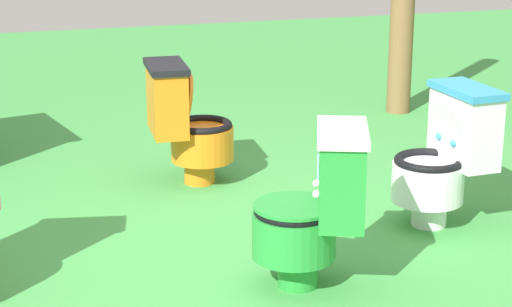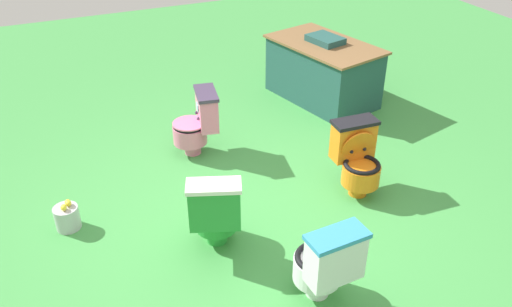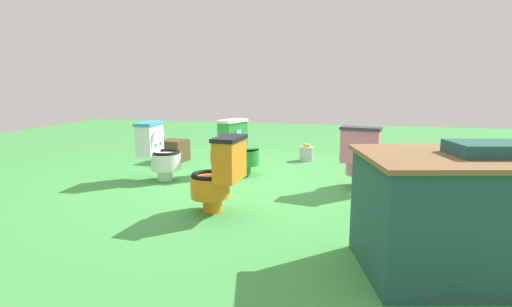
{
  "view_description": "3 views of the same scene",
  "coord_description": "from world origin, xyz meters",
  "px_view_note": "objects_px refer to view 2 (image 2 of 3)",
  "views": [
    {
      "loc": [
        -1.12,
        -3.9,
        1.76
      ],
      "look_at": [
        0.11,
        0.19,
        0.45
      ],
      "focal_mm": 64.65,
      "sensor_mm": 36.0,
      "label": 1
    },
    {
      "loc": [
        3.49,
        -1.48,
        3.06
      ],
      "look_at": [
        -0.33,
        0.22,
        0.49
      ],
      "focal_mm": 36.81,
      "sensor_mm": 36.0,
      "label": 2
    },
    {
      "loc": [
        -1.15,
        4.53,
        1.21
      ],
      "look_at": [
        -0.15,
        0.17,
        0.39
      ],
      "focal_mm": 27.47,
      "sensor_mm": 36.0,
      "label": 3
    }
  ],
  "objects_px": {
    "toilet_green": "(215,212)",
    "toilet_pink": "(197,123)",
    "vendor_table": "(323,71)",
    "lemon_bucket": "(67,217)",
    "toilet_white": "(325,263)",
    "toilet_orange": "(357,158)"
  },
  "relations": [
    {
      "from": "toilet_green",
      "to": "toilet_white",
      "type": "distance_m",
      "value": 1.04
    },
    {
      "from": "toilet_pink",
      "to": "vendor_table",
      "type": "distance_m",
      "value": 2.04
    },
    {
      "from": "toilet_green",
      "to": "toilet_pink",
      "type": "relative_size",
      "value": 1.0
    },
    {
      "from": "vendor_table",
      "to": "toilet_white",
      "type": "bearing_deg",
      "value": -29.92
    },
    {
      "from": "toilet_white",
      "to": "lemon_bucket",
      "type": "relative_size",
      "value": 2.63
    },
    {
      "from": "toilet_pink",
      "to": "toilet_orange",
      "type": "xyz_separation_m",
      "value": [
        1.31,
        1.18,
        0.0
      ]
    },
    {
      "from": "toilet_pink",
      "to": "vendor_table",
      "type": "bearing_deg",
      "value": -60.81
    },
    {
      "from": "vendor_table",
      "to": "lemon_bucket",
      "type": "distance_m",
      "value": 3.73
    },
    {
      "from": "toilet_orange",
      "to": "lemon_bucket",
      "type": "bearing_deg",
      "value": -8.02
    },
    {
      "from": "toilet_green",
      "to": "toilet_pink",
      "type": "height_order",
      "value": "same"
    },
    {
      "from": "vendor_table",
      "to": "lemon_bucket",
      "type": "relative_size",
      "value": 5.86
    },
    {
      "from": "toilet_white",
      "to": "lemon_bucket",
      "type": "distance_m",
      "value": 2.37
    },
    {
      "from": "lemon_bucket",
      "to": "toilet_green",
      "type": "bearing_deg",
      "value": 55.7
    },
    {
      "from": "toilet_white",
      "to": "lemon_bucket",
      "type": "bearing_deg",
      "value": 131.55
    },
    {
      "from": "vendor_table",
      "to": "lemon_bucket",
      "type": "height_order",
      "value": "vendor_table"
    },
    {
      "from": "toilet_white",
      "to": "toilet_green",
      "type": "bearing_deg",
      "value": 116.93
    },
    {
      "from": "toilet_green",
      "to": "vendor_table",
      "type": "height_order",
      "value": "vendor_table"
    },
    {
      "from": "toilet_white",
      "to": "lemon_bucket",
      "type": "height_order",
      "value": "toilet_white"
    },
    {
      "from": "toilet_green",
      "to": "toilet_pink",
      "type": "bearing_deg",
      "value": 97.43
    },
    {
      "from": "toilet_green",
      "to": "vendor_table",
      "type": "relative_size",
      "value": 0.45
    },
    {
      "from": "toilet_green",
      "to": "lemon_bucket",
      "type": "distance_m",
      "value": 1.4
    },
    {
      "from": "toilet_pink",
      "to": "vendor_table",
      "type": "relative_size",
      "value": 0.45
    }
  ]
}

